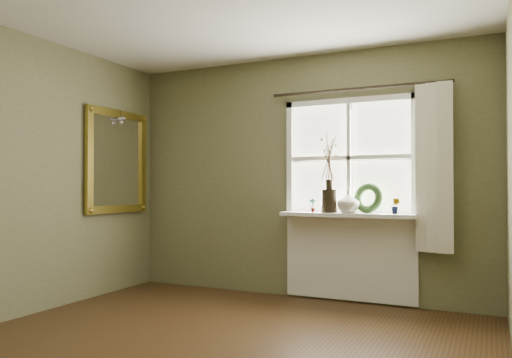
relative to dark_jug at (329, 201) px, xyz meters
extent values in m
cube|color=#686844|center=(-0.37, 0.18, 0.26)|extent=(4.00, 0.10, 2.60)
cube|color=white|center=(0.18, 0.10, -0.15)|extent=(1.36, 0.06, 0.06)
cube|color=white|center=(0.18, 0.10, 1.03)|extent=(1.36, 0.06, 0.06)
cube|color=white|center=(-0.47, 0.10, 0.44)|extent=(0.06, 0.06, 1.24)
cube|color=white|center=(0.83, 0.10, 0.44)|extent=(0.06, 0.06, 1.24)
cube|color=white|center=(0.18, 0.10, 0.44)|extent=(1.24, 0.05, 0.04)
cube|color=white|center=(0.18, 0.10, 0.44)|extent=(0.04, 0.05, 1.12)
cube|color=white|center=(-0.14, 0.12, 0.74)|extent=(0.59, 0.01, 0.53)
cube|color=white|center=(0.51, 0.12, 0.74)|extent=(0.59, 0.01, 0.53)
cube|color=white|center=(-0.14, 0.12, 0.15)|extent=(0.59, 0.01, 0.53)
cube|color=white|center=(0.51, 0.12, 0.15)|extent=(0.59, 0.01, 0.53)
cube|color=white|center=(0.18, 0.00, -0.14)|extent=(1.36, 0.26, 0.04)
cube|color=white|center=(0.18, 0.11, -0.58)|extent=(1.36, 0.04, 0.88)
cylinder|color=black|center=(0.00, 0.00, 0.00)|extent=(0.21, 0.21, 0.24)
imported|color=beige|center=(0.20, 0.00, 0.00)|extent=(0.27, 0.27, 0.23)
torus|color=#27421D|center=(0.39, 0.04, 0.00)|extent=(0.34, 0.22, 0.32)
imported|color=#27421D|center=(-0.18, 0.00, -0.04)|extent=(0.09, 0.07, 0.15)
imported|color=#27421D|center=(0.67, 0.00, -0.04)|extent=(0.10, 0.09, 0.16)
cube|color=beige|center=(1.02, 0.01, 0.33)|extent=(0.36, 0.12, 1.59)
cylinder|color=black|center=(0.28, 0.05, 1.14)|extent=(1.84, 0.03, 0.03)
cube|color=white|center=(-2.34, -0.51, 0.43)|extent=(0.02, 0.81, 0.99)
cube|color=olive|center=(-2.33, -0.51, 0.97)|extent=(0.05, 0.97, 0.08)
cube|color=olive|center=(-2.33, -0.51, -0.11)|extent=(0.05, 0.97, 0.08)
cube|color=olive|center=(-2.33, -0.95, 0.43)|extent=(0.05, 0.08, 0.99)
cube|color=olive|center=(-2.33, -0.06, 0.43)|extent=(0.05, 0.08, 0.99)
sphere|color=silver|center=(-2.28, -0.54, 0.91)|extent=(0.04, 0.04, 0.04)
sphere|color=silver|center=(-2.28, -0.51, 0.87)|extent=(0.04, 0.04, 0.04)
sphere|color=silver|center=(-2.28, -0.48, 0.92)|extent=(0.04, 0.04, 0.04)
camera|label=1|loc=(1.50, -4.95, 0.14)|focal=35.00mm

